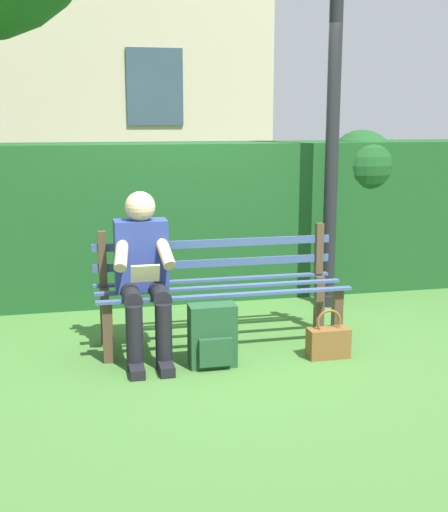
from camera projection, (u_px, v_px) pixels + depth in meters
name	position (u px, v px, depth m)	size (l,w,h in m)	color
ground	(221.00, 344.00, 5.16)	(60.00, 60.00, 0.00)	#3D6B2D
park_bench	(219.00, 287.00, 5.14)	(1.89, 0.54, 0.88)	#4C3828
person_seated	(143.00, 270.00, 4.80)	(0.44, 0.73, 1.19)	navy
hedge_backdrop	(166.00, 217.00, 6.42)	(6.60, 0.82, 1.59)	#19471E
backpack	(213.00, 336.00, 4.67)	(0.33, 0.24, 0.44)	#1E4728
handbag	(328.00, 341.00, 4.86)	(0.30, 0.14, 0.36)	brown
lamp_post	(333.00, 109.00, 5.89)	(0.26, 0.26, 3.18)	black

